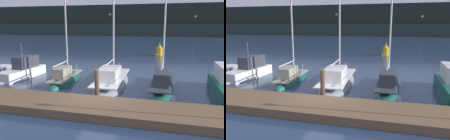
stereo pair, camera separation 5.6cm
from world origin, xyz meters
The scene contains 9 objects.
ground_plane centered at (0.00, 0.00, 0.00)m, with size 400.00×400.00×0.00m, color navy.
dock centered at (0.00, -1.55, 0.23)m, with size 42.06×2.80×0.45m, color brown.
mooring_pile_2 centered at (0.00, 0.10, 1.00)m, with size 0.28×0.28×1.99m, color #4C3D2D.
motorboat_berth_3 centered at (-8.32, 4.34, 0.36)m, with size 2.04×5.40×3.56m.
sailboat_berth_4 centered at (-4.02, 3.98, 0.15)m, with size 2.03×6.08×9.61m.
sailboat_berth_5 centered at (-0.03, 3.87, 0.18)m, with size 2.66×7.97×9.94m.
sailboat_berth_6 centered at (3.80, 3.69, 0.18)m, with size 1.76×7.02×8.97m.
channel_buoy centered at (2.91, 21.49, 0.69)m, with size 1.35×1.35×1.88m.
hillside_backdrop centered at (-1.94, 89.52, 6.03)m, with size 240.00×23.00×13.06m.
Camera 1 is at (4.08, -12.14, 4.66)m, focal length 35.00 mm.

